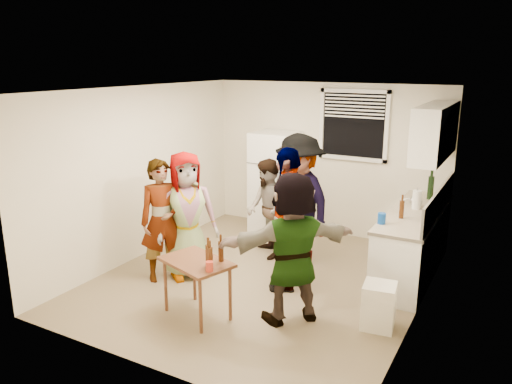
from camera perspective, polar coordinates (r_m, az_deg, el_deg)
The scene contains 23 objects.
room at distance 6.77m, azimuth 0.66°, elevation -9.99°, with size 4.00×4.50×2.50m, color #F0E8CE, non-canonical shape.
window at distance 8.07m, azimuth 11.08°, elevation 7.50°, with size 1.12×0.10×1.06m, color white, non-canonical shape.
refrigerator at distance 8.40m, azimuth 2.23°, elevation 1.11°, with size 0.70×0.70×1.70m, color white.
counter_lower at distance 7.10m, azimuth 17.47°, elevation -5.75°, with size 0.60×2.20×0.86m, color white.
countertop at distance 6.96m, azimuth 17.75°, elevation -2.28°, with size 0.64×2.22×0.04m, color #C3B49B.
backsplash at distance 6.86m, azimuth 20.21°, elevation -0.99°, with size 0.03×2.20×0.36m, color #BBB6AB.
upper_cabinets at distance 6.91m, azimuth 19.85°, elevation 6.54°, with size 0.34×1.60×0.70m, color white.
kettle at distance 7.17m, azimuth 17.73°, elevation -1.62°, with size 0.23×0.19×0.19m, color silver, non-canonical shape.
paper_towel at distance 7.08m, azimuth 17.82°, elevation -1.83°, with size 0.12×0.12×0.26m, color white.
wine_bottle at distance 7.63m, azimuth 19.22°, elevation -0.76°, with size 0.08×0.08×0.34m, color black.
beer_bottle_counter at distance 6.60m, azimuth 16.24°, elevation -2.89°, with size 0.06×0.06×0.23m, color #47230C.
blue_cup at distance 6.33m, azimuth 14.14°, elevation -3.52°, with size 0.10×0.10×0.13m, color #0E44A5.
picture_frame at distance 7.54m, azimuth 20.47°, elevation -0.51°, with size 0.02×0.16×0.14m, color #EDE05C.
trash_bin at distance 5.73m, azimuth 13.85°, elevation -12.55°, with size 0.34×0.34×0.50m, color white.
serving_table at distance 5.96m, azimuth -6.64°, elevation -13.79°, with size 0.80×0.53×0.68m, color brown, non-canonical shape.
beer_bottle_table at distance 5.51m, azimuth -5.43°, elevation -8.41°, with size 0.06×0.06×0.24m, color #47230C.
red_cup at distance 5.38m, azimuth -5.33°, elevation -8.98°, with size 0.08×0.08×0.11m, color red.
guest_grey at distance 6.98m, azimuth -7.71°, elevation -9.35°, with size 0.83×1.71×0.54m, color gray.
guest_stripe at distance 6.93m, azimuth -10.31°, elevation -9.64°, with size 0.59×1.63×0.39m, color #141933.
guest_back_left at distance 7.56m, azimuth 1.25°, elevation -7.26°, with size 0.71×1.47×0.56m, color brown.
guest_back_right at distance 7.33m, azimuth 4.80°, elevation -8.05°, with size 1.21×1.88×0.70m, color #3A3A3E.
guest_black at distance 6.61m, azimuth 3.51°, elevation -10.67°, with size 1.07×1.83×0.45m, color black.
guest_orange at distance 5.86m, azimuth 4.02°, elevation -14.21°, with size 1.59×1.72×0.51m, color #F2864D.
Camera 1 is at (2.90, -5.42, 2.85)m, focal length 35.00 mm.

